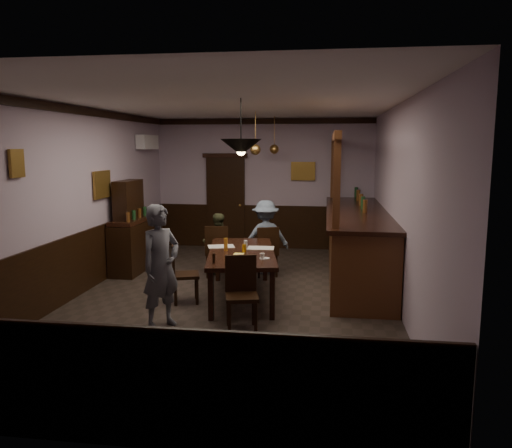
% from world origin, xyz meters
% --- Properties ---
extents(room, '(5.01, 8.01, 3.01)m').
position_xyz_m(room, '(0.00, 0.00, 1.50)').
color(room, '#2D2621').
rests_on(room, ground).
extents(dining_table, '(1.36, 2.34, 0.75)m').
position_xyz_m(dining_table, '(0.14, 0.03, 0.69)').
color(dining_table, black).
rests_on(dining_table, ground).
extents(chair_far_left, '(0.49, 0.49, 0.96)m').
position_xyz_m(chair_far_left, '(-0.51, 1.21, 0.52)').
color(chair_far_left, black).
rests_on(chair_far_left, ground).
extents(chair_far_right, '(0.51, 0.51, 0.93)m').
position_xyz_m(chair_far_right, '(0.38, 1.36, 0.51)').
color(chair_far_right, black).
rests_on(chair_far_right, ground).
extents(chair_near, '(0.50, 0.50, 0.95)m').
position_xyz_m(chair_near, '(0.36, -1.27, 0.52)').
color(chair_near, black).
rests_on(chair_near, ground).
extents(chair_side, '(0.49, 0.49, 0.91)m').
position_xyz_m(chair_side, '(-0.73, -0.33, 0.50)').
color(chair_side, black).
rests_on(chair_side, ground).
extents(person_standing, '(0.64, 0.71, 1.63)m').
position_xyz_m(person_standing, '(-0.68, -1.38, 0.82)').
color(person_standing, '#5A5C67').
rests_on(person_standing, ground).
extents(person_seated_left, '(0.66, 0.59, 1.14)m').
position_xyz_m(person_seated_left, '(-0.56, 1.48, 0.57)').
color(person_seated_left, '#43472A').
rests_on(person_seated_left, ground).
extents(person_seated_right, '(1.00, 0.75, 1.37)m').
position_xyz_m(person_seated_right, '(0.32, 1.63, 0.69)').
color(person_seated_right, slate).
rests_on(person_seated_right, ground).
extents(newspaper_left, '(0.49, 0.41, 0.01)m').
position_xyz_m(newspaper_left, '(-0.24, 0.32, 0.75)').
color(newspaper_left, silver).
rests_on(newspaper_left, dining_table).
extents(newspaper_right, '(0.44, 0.33, 0.01)m').
position_xyz_m(newspaper_right, '(0.41, 0.29, 0.75)').
color(newspaper_right, silver).
rests_on(newspaper_right, dining_table).
extents(napkin, '(0.17, 0.17, 0.00)m').
position_xyz_m(napkin, '(0.14, -0.19, 0.75)').
color(napkin, '#FFE85D').
rests_on(napkin, dining_table).
extents(saucer, '(0.15, 0.15, 0.01)m').
position_xyz_m(saucer, '(0.57, -0.46, 0.76)').
color(saucer, white).
rests_on(saucer, dining_table).
extents(coffee_cup, '(0.09, 0.09, 0.07)m').
position_xyz_m(coffee_cup, '(0.53, -0.47, 0.80)').
color(coffee_cup, white).
rests_on(coffee_cup, saucer).
extents(pastry_plate, '(0.22, 0.22, 0.01)m').
position_xyz_m(pastry_plate, '(0.18, -0.53, 0.76)').
color(pastry_plate, white).
rests_on(pastry_plate, dining_table).
extents(pastry_ring_a, '(0.13, 0.13, 0.04)m').
position_xyz_m(pastry_ring_a, '(0.13, -0.55, 0.79)').
color(pastry_ring_a, '#C68C47').
rests_on(pastry_ring_a, pastry_plate).
extents(pastry_ring_b, '(0.13, 0.13, 0.04)m').
position_xyz_m(pastry_ring_b, '(0.22, -0.49, 0.79)').
color(pastry_ring_b, '#C68C47').
rests_on(pastry_ring_b, pastry_plate).
extents(soda_can, '(0.07, 0.07, 0.12)m').
position_xyz_m(soda_can, '(0.20, -0.03, 0.81)').
color(soda_can, orange).
rests_on(soda_can, dining_table).
extents(beer_glass, '(0.06, 0.06, 0.20)m').
position_xyz_m(beer_glass, '(-0.10, 0.02, 0.85)').
color(beer_glass, '#BF721E').
rests_on(beer_glass, dining_table).
extents(water_glass, '(0.06, 0.06, 0.15)m').
position_xyz_m(water_glass, '(0.19, 0.13, 0.82)').
color(water_glass, silver).
rests_on(water_glass, dining_table).
extents(pepper_mill, '(0.04, 0.04, 0.14)m').
position_xyz_m(pepper_mill, '(-0.10, -0.81, 0.82)').
color(pepper_mill, black).
rests_on(pepper_mill, dining_table).
extents(sideboard, '(0.47, 1.31, 1.73)m').
position_xyz_m(sideboard, '(-2.21, 1.43, 0.69)').
color(sideboard, black).
rests_on(sideboard, ground).
extents(bar_counter, '(1.07, 4.60, 2.57)m').
position_xyz_m(bar_counter, '(1.99, 1.55, 0.65)').
color(bar_counter, '#502815').
rests_on(bar_counter, ground).
extents(door_back, '(0.90, 0.06, 2.10)m').
position_xyz_m(door_back, '(-0.90, 3.95, 1.05)').
color(door_back, black).
rests_on(door_back, ground).
extents(ac_unit, '(0.20, 0.85, 0.30)m').
position_xyz_m(ac_unit, '(-2.38, 2.90, 2.45)').
color(ac_unit, white).
rests_on(ac_unit, ground).
extents(picture_left_small, '(0.04, 0.28, 0.36)m').
position_xyz_m(picture_left_small, '(-2.46, -1.60, 2.15)').
color(picture_left_small, olive).
rests_on(picture_left_small, ground).
extents(picture_left_large, '(0.04, 0.62, 0.48)m').
position_xyz_m(picture_left_large, '(-2.46, 0.80, 1.70)').
color(picture_left_large, olive).
rests_on(picture_left_large, ground).
extents(picture_back, '(0.55, 0.04, 0.42)m').
position_xyz_m(picture_back, '(0.90, 3.96, 1.80)').
color(picture_back, olive).
rests_on(picture_back, ground).
extents(pendant_iron, '(0.56, 0.56, 0.76)m').
position_xyz_m(pendant_iron, '(0.28, -0.76, 2.35)').
color(pendant_iron, black).
rests_on(pendant_iron, ground).
extents(pendant_brass_mid, '(0.20, 0.20, 0.81)m').
position_xyz_m(pendant_brass_mid, '(0.10, 1.88, 2.30)').
color(pendant_brass_mid, '#BF8C3F').
rests_on(pendant_brass_mid, ground).
extents(pendant_brass_far, '(0.20, 0.20, 0.81)m').
position_xyz_m(pendant_brass_far, '(0.30, 3.35, 2.30)').
color(pendant_brass_far, '#BF8C3F').
rests_on(pendant_brass_far, ground).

